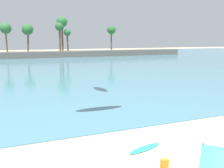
% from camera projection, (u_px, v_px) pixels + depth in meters
% --- Properties ---
extents(sea, '(220.00, 106.02, 0.06)m').
position_uv_depth(sea, '(29.00, 62.00, 65.08)').
color(sea, teal).
rests_on(sea, ground).
extents(palm_headland, '(100.17, 6.03, 11.72)m').
position_uv_depth(palm_headland, '(23.00, 51.00, 76.67)').
color(palm_headland, '#605B54').
rests_on(palm_headland, ground).
extents(backpack_near_kite, '(0.30, 0.27, 0.44)m').
position_uv_depth(backpack_near_kite, '(164.00, 164.00, 11.75)').
color(backpack_near_kite, orange).
rests_on(backpack_near_kite, ground).
extents(surfboard, '(2.16, 1.13, 0.08)m').
position_uv_depth(surfboard, '(145.00, 148.00, 13.91)').
color(surfboard, '#2DA8B2').
rests_on(surfboard, ground).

